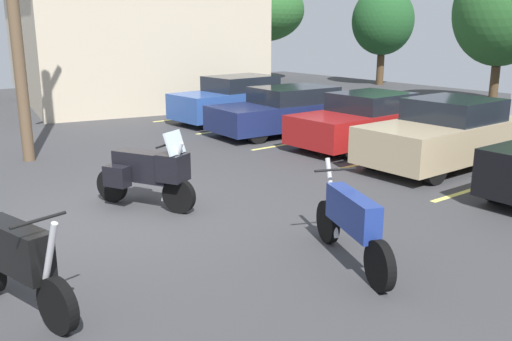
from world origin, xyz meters
TOP-DOWN VIEW (x-y plane):
  - ground at (0.00, 0.00)m, footprint 44.00×44.00m
  - motorcycle_touring at (-0.17, 0.46)m, footprint 1.90×1.21m
  - motorcycle_second at (3.64, 1.54)m, footprint 2.14×1.01m
  - motorcycle_third at (2.32, -2.36)m, footprint 2.04×0.74m
  - parking_stripes at (-1.43, 7.26)m, footprint 13.88×5.05m
  - car_blue at (-6.83, 7.07)m, footprint 2.01×4.34m
  - car_navy at (-4.11, 7.04)m, footprint 2.08×4.65m
  - car_red at (-1.42, 7.57)m, footprint 1.93×4.51m
  - car_tan at (1.17, 7.24)m, footprint 1.92×4.24m
  - building_side at (-16.19, 7.13)m, footprint 15.82×11.43m
  - tree_far_left at (-17.57, 16.71)m, footprint 4.70×4.70m
  - tree_right at (-11.78, 20.28)m, footprint 3.28×3.28m
  - tree_center_left at (-3.61, 17.61)m, footprint 3.73×3.73m

SIDE VIEW (x-z plane):
  - ground at x=0.00m, z-range -0.10..0.00m
  - parking_stripes at x=-1.43m, z-range 0.00..0.01m
  - motorcycle_second at x=3.64m, z-range -0.06..1.22m
  - motorcycle_third at x=2.32m, z-range -0.02..1.23m
  - motorcycle_touring at x=-0.17m, z-range -0.05..1.37m
  - car_red at x=-1.42m, z-range -0.03..1.38m
  - car_navy at x=-4.11m, z-range -0.01..1.36m
  - car_blue at x=-6.83m, z-range -0.02..1.48m
  - car_tan at x=1.17m, z-range -0.03..1.50m
  - building_side at x=-16.19m, z-range 0.01..5.10m
  - tree_right at x=-11.78m, z-range 0.78..5.96m
  - tree_center_left at x=-3.61m, z-range 0.77..6.57m
  - tree_far_left at x=-17.57m, z-range 1.11..6.87m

